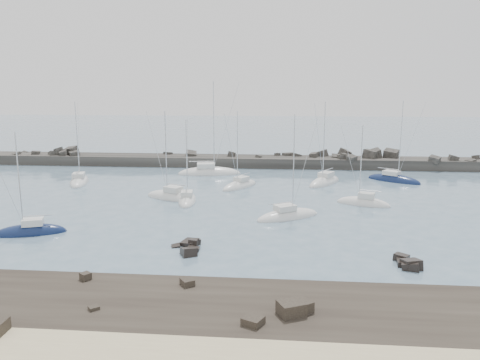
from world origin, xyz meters
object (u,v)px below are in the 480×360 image
object	(u,v)px
sailboat_4	(209,173)
sailboat_5	(171,198)
sailboat_7	(288,217)
sailboat_1	(79,182)
sailboat_2	(30,232)
sailboat_8	(394,180)
sailboat_9	(363,204)
sailboat_3	(187,201)
sailboat_13	(325,183)
sailboat_6	(240,186)

from	to	relation	value
sailboat_4	sailboat_5	world-z (taller)	sailboat_4
sailboat_5	sailboat_7	distance (m)	17.35
sailboat_1	sailboat_7	distance (m)	36.39
sailboat_2	sailboat_8	distance (m)	53.28
sailboat_9	sailboat_7	bearing A→B (deg)	-144.02
sailboat_4	sailboat_7	size ratio (longest dim) A/B	1.33
sailboat_3	sailboat_8	size ratio (longest dim) A/B	0.84
sailboat_5	sailboat_7	world-z (taller)	sailboat_7
sailboat_5	sailboat_13	size ratio (longest dim) A/B	0.93
sailboat_2	sailboat_3	xyz separation A→B (m)	(13.13, 14.89, -0.01)
sailboat_4	sailboat_5	xyz separation A→B (m)	(-2.26, -18.33, 0.00)
sailboat_5	sailboat_4	bearing A→B (deg)	82.97
sailboat_2	sailboat_7	distance (m)	27.35
sailboat_7	sailboat_5	bearing A→B (deg)	152.54
sailboat_1	sailboat_9	bearing A→B (deg)	-13.66
sailboat_13	sailboat_7	bearing A→B (deg)	-106.38
sailboat_3	sailboat_8	xyz separation A→B (m)	(29.93, 16.48, 0.00)
sailboat_1	sailboat_8	distance (m)	49.47
sailboat_2	sailboat_4	distance (m)	36.97
sailboat_3	sailboat_9	world-z (taller)	sailboat_3
sailboat_3	sailboat_9	xyz separation A→B (m)	(22.55, 0.40, 0.01)
sailboat_1	sailboat_2	size ratio (longest dim) A/B	1.20
sailboat_1	sailboat_6	bearing A→B (deg)	-1.95
sailboat_1	sailboat_9	world-z (taller)	sailboat_1
sailboat_1	sailboat_3	bearing A→B (deg)	-28.82
sailboat_6	sailboat_7	xyz separation A→B (m)	(6.93, -16.27, 0.00)
sailboat_1	sailboat_13	world-z (taller)	sailboat_13
sailboat_5	sailboat_6	xyz separation A→B (m)	(8.47, 8.27, -0.02)
sailboat_4	sailboat_6	world-z (taller)	sailboat_4
sailboat_2	sailboat_9	xyz separation A→B (m)	(35.68, 15.30, 0.01)
sailboat_2	sailboat_13	distance (m)	42.74
sailboat_3	sailboat_13	distance (m)	23.16
sailboat_4	sailboat_8	world-z (taller)	sailboat_4
sailboat_2	sailboat_7	xyz separation A→B (m)	(26.06, 8.31, -0.01)
sailboat_1	sailboat_4	bearing A→B (deg)	25.85
sailboat_8	sailboat_13	bearing A→B (deg)	-164.94
sailboat_9	sailboat_13	size ratio (longest dim) A/B	0.81
sailboat_1	sailboat_7	xyz separation A→B (m)	(32.11, -17.13, -0.01)
sailboat_2	sailboat_6	world-z (taller)	sailboat_6
sailboat_5	sailboat_2	bearing A→B (deg)	-123.18
sailboat_2	sailboat_13	world-z (taller)	sailboat_13
sailboat_7	sailboat_13	size ratio (longest dim) A/B	0.93
sailboat_8	sailboat_9	distance (m)	17.69
sailboat_8	sailboat_9	world-z (taller)	sailboat_8
sailboat_9	sailboat_2	bearing A→B (deg)	-156.79
sailboat_4	sailboat_7	bearing A→B (deg)	-63.49
sailboat_2	sailboat_9	world-z (taller)	sailboat_2
sailboat_4	sailboat_13	bearing A→B (deg)	-18.20
sailboat_1	sailboat_8	world-z (taller)	sailboat_8
sailboat_2	sailboat_8	world-z (taller)	sailboat_8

